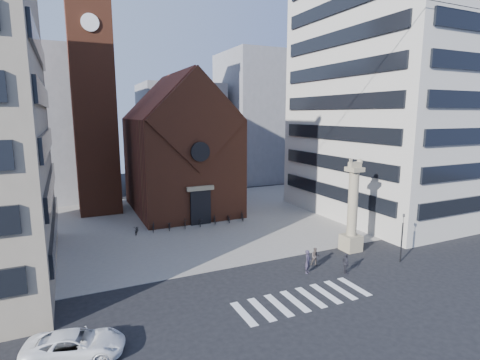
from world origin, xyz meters
The scene contains 23 objects.
ground centered at (0.00, 0.00, 0.00)m, with size 120.00×120.00×0.00m, color black.
piazza centered at (0.00, 19.00, 0.03)m, with size 46.00×30.00×0.05m, color gray.
zebra_crossing centered at (0.55, -3.00, 0.01)m, with size 10.20×3.20×0.01m, color white, non-canonical shape.
church centered at (0.00, 25.04, 7.98)m, with size 12.00×16.65×18.00m.
campanile centered at (-10.00, 28.00, 15.74)m, with size 5.50×5.50×31.20m.
building_right centered at (24.00, 12.00, 16.00)m, with size 18.00×22.00×32.00m, color #B5AFA4.
bg_block_left centered at (-20.00, 40.00, 11.00)m, with size 16.00×14.00×22.00m, color gray.
bg_block_mid centered at (6.00, 45.00, 9.00)m, with size 14.00×12.00×18.00m, color gray.
bg_block_right centered at (22.00, 42.00, 12.00)m, with size 16.00×14.00×24.00m, color gray.
lion_column centered at (10.01, 3.00, 3.46)m, with size 1.63×1.60×8.68m.
traffic_light centered at (12.00, -1.00, 2.29)m, with size 0.13×0.16×4.30m.
white_car centered at (-13.88, -3.19, 0.70)m, with size 2.33×5.05×1.40m, color white.
pedestrian_0 centered at (3.39, 0.50, 0.96)m, with size 0.70×0.46×1.92m, color #322C3E.
pedestrian_1 centered at (4.86, 1.49, 0.77)m, with size 0.75×0.59×1.55m, color #574B45.
pedestrian_2 centered at (6.06, -0.89, 0.84)m, with size 0.99×0.41×1.69m, color #27272F.
scooter_0 centered at (-7.36, 16.36, 0.50)m, with size 0.60×1.71×0.90m, color black.
scooter_1 centered at (-5.59, 16.36, 0.55)m, with size 0.47×1.66×1.00m, color black.
scooter_2 centered at (-3.81, 16.36, 0.50)m, with size 0.60×1.71×0.90m, color black.
scooter_3 centered at (-2.04, 16.36, 0.55)m, with size 0.47×1.66×1.00m, color black.
scooter_4 centered at (-0.26, 16.36, 0.50)m, with size 0.60×1.71×0.90m, color black.
scooter_5 centered at (1.51, 16.36, 0.55)m, with size 0.47×1.66×1.00m, color black.
scooter_6 centered at (3.28, 16.36, 0.50)m, with size 0.60×1.71×0.90m, color black.
scooter_7 centered at (5.06, 16.36, 0.55)m, with size 0.47×1.66×1.00m, color black.
Camera 1 is at (-13.56, -22.93, 12.60)m, focal length 28.00 mm.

